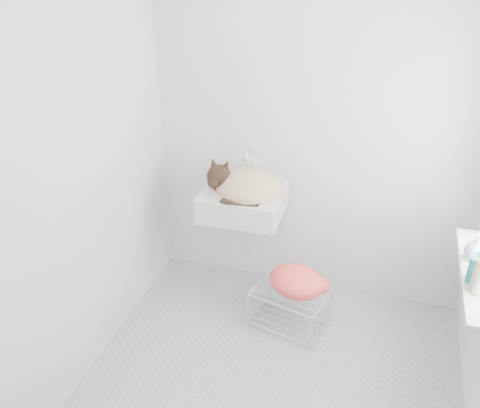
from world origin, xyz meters
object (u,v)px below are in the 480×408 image
(cat, at_px, (244,186))
(bottle_c, at_px, (474,259))
(bottle_b, at_px, (477,282))
(bottle_a, at_px, (478,292))
(sink, at_px, (243,190))
(wire_rack, at_px, (290,306))

(cat, xyz_separation_m, bottle_c, (1.40, -0.39, -0.04))
(bottle_b, bearing_deg, bottle_c, 90.00)
(cat, bearing_deg, bottle_a, -19.27)
(sink, distance_m, bottle_a, 1.58)
(bottle_b, distance_m, bottle_c, 0.21)
(wire_rack, height_order, bottle_c, bottle_c)
(sink, height_order, cat, cat)
(sink, xyz_separation_m, cat, (0.01, -0.02, 0.04))
(sink, bearing_deg, bottle_c, -16.20)
(cat, relative_size, bottle_c, 3.37)
(wire_rack, distance_m, bottle_b, 1.29)
(bottle_c, bearing_deg, cat, 164.35)
(cat, relative_size, wire_rack, 1.08)
(cat, bearing_deg, wire_rack, -22.81)
(wire_rack, height_order, bottle_a, bottle_a)
(bottle_a, height_order, bottle_b, bottle_a)
(bottle_b, bearing_deg, bottle_a, -90.00)
(bottle_c, bearing_deg, bottle_b, -90.00)
(wire_rack, bearing_deg, bottle_a, -24.92)
(bottle_c, bearing_deg, bottle_a, -90.00)
(sink, distance_m, bottle_b, 1.54)
(sink, height_order, bottle_c, sink)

